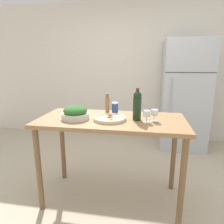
{
  "coord_description": "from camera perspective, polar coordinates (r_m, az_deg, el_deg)",
  "views": [
    {
      "loc": [
        0.34,
        -1.93,
        1.49
      ],
      "look_at": [
        0.0,
        0.04,
        0.99
      ],
      "focal_mm": 32.0,
      "sensor_mm": 36.0,
      "label": 1
    }
  ],
  "objects": [
    {
      "name": "ground_plane",
      "position": [
        2.46,
        -0.15,
        -23.18
      ],
      "size": [
        14.0,
        14.0,
        0.0
      ],
      "primitive_type": "plane",
      "color": "#BCAD93"
    },
    {
      "name": "wine_glass_near",
      "position": [
        1.92,
        9.89,
        -0.64
      ],
      "size": [
        0.07,
        0.07,
        0.12
      ],
      "color": "silver",
      "rests_on": "prep_counter"
    },
    {
      "name": "salad_bowl",
      "position": [
        2.05,
        -10.41,
        -0.31
      ],
      "size": [
        0.28,
        0.28,
        0.13
      ],
      "color": "silver",
      "rests_on": "prep_counter"
    },
    {
      "name": "wine_bottle",
      "position": [
        1.97,
        7.2,
        1.98
      ],
      "size": [
        0.08,
        0.08,
        0.32
      ],
      "color": "black",
      "rests_on": "prep_counter"
    },
    {
      "name": "refrigerator",
      "position": [
        3.68,
        19.99,
        4.44
      ],
      "size": [
        0.77,
        0.69,
        1.86
      ],
      "color": "#B7BCC1",
      "rests_on": "ground_plane"
    },
    {
      "name": "prep_counter",
      "position": [
        2.07,
        -0.17,
        -5.03
      ],
      "size": [
        1.49,
        0.71,
        0.93
      ],
      "color": "olive",
      "rests_on": "ground_plane"
    },
    {
      "name": "homemade_pizza",
      "position": [
        1.98,
        -0.68,
        -1.82
      ],
      "size": [
        0.33,
        0.33,
        0.03
      ],
      "color": "beige",
      "rests_on": "prep_counter"
    },
    {
      "name": "salt_canister",
      "position": [
        2.2,
        0.83,
        1.07
      ],
      "size": [
        0.07,
        0.07,
        0.13
      ],
      "color": "#284CA3",
      "rests_on": "prep_counter"
    },
    {
      "name": "pepper_mill",
      "position": [
        2.17,
        -1.35,
        2.18
      ],
      "size": [
        0.04,
        0.04,
        0.23
      ],
      "color": "olive",
      "rests_on": "prep_counter"
    },
    {
      "name": "wall_back",
      "position": [
        3.98,
        4.94,
        11.27
      ],
      "size": [
        6.4,
        0.06,
        2.6
      ],
      "color": "silver",
      "rests_on": "ground_plane"
    },
    {
      "name": "wine_glass_far",
      "position": [
        1.97,
        12.02,
        -0.35
      ],
      "size": [
        0.07,
        0.07,
        0.12
      ],
      "color": "silver",
      "rests_on": "prep_counter"
    }
  ]
}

